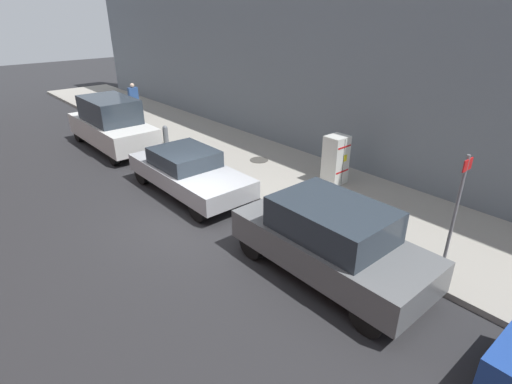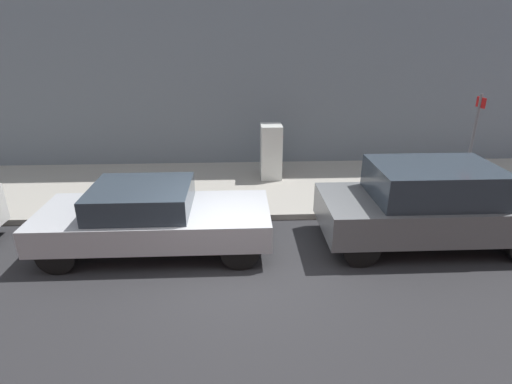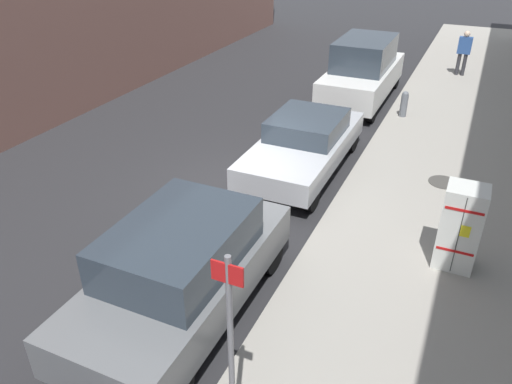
{
  "view_description": "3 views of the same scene",
  "coord_description": "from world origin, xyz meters",
  "px_view_note": "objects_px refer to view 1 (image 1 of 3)",
  "views": [
    {
      "loc": [
        5.13,
        8.6,
        5.51
      ],
      "look_at": [
        -0.35,
        2.25,
        1.58
      ],
      "focal_mm": 28.0,
      "sensor_mm": 36.0,
      "label": 1
    },
    {
      "loc": [
        6.56,
        0.07,
        4.28
      ],
      "look_at": [
        -0.2,
        0.38,
        1.54
      ],
      "focal_mm": 28.0,
      "sensor_mm": 36.0,
      "label": 2
    },
    {
      "loc": [
        -4.57,
        9.25,
        5.87
      ],
      "look_at": [
        -1.45,
        2.39,
        1.57
      ],
      "focal_mm": 35.0,
      "sensor_mm": 36.0,
      "label": 3
    }
  ],
  "objects_px": {
    "discarded_refrigerator": "(335,160)",
    "fire_hydrant": "(166,135)",
    "parked_van_white": "(112,124)",
    "parked_suv_gray": "(330,239)",
    "pedestrian_walking_far": "(134,97)",
    "parked_sedan_silver": "(188,171)",
    "street_sign_post": "(456,211)"
  },
  "relations": [
    {
      "from": "discarded_refrigerator",
      "to": "fire_hydrant",
      "type": "relative_size",
      "value": 1.98
    },
    {
      "from": "parked_van_white",
      "to": "parked_suv_gray",
      "type": "distance_m",
      "value": 11.68
    },
    {
      "from": "pedestrian_walking_far",
      "to": "parked_van_white",
      "type": "xyz_separation_m",
      "value": [
        2.93,
        4.12,
        -0.09
      ]
    },
    {
      "from": "parked_van_white",
      "to": "pedestrian_walking_far",
      "type": "bearing_deg",
      "value": -125.41
    },
    {
      "from": "pedestrian_walking_far",
      "to": "discarded_refrigerator",
      "type": "bearing_deg",
      "value": -14.85
    },
    {
      "from": "discarded_refrigerator",
      "to": "parked_sedan_silver",
      "type": "bearing_deg",
      "value": -35.29
    },
    {
      "from": "street_sign_post",
      "to": "fire_hydrant",
      "type": "height_order",
      "value": "street_sign_post"
    },
    {
      "from": "street_sign_post",
      "to": "fire_hydrant",
      "type": "xyz_separation_m",
      "value": [
        0.07,
        -12.04,
        -1.12
      ]
    },
    {
      "from": "fire_hydrant",
      "to": "parked_van_white",
      "type": "xyz_separation_m",
      "value": [
        1.7,
        -1.38,
        0.48
      ]
    },
    {
      "from": "discarded_refrigerator",
      "to": "pedestrian_walking_far",
      "type": "xyz_separation_m",
      "value": [
        0.97,
        -12.78,
        0.18
      ]
    },
    {
      "from": "street_sign_post",
      "to": "parked_suv_gray",
      "type": "xyz_separation_m",
      "value": [
        1.77,
        -1.74,
        -0.78
      ]
    },
    {
      "from": "parked_sedan_silver",
      "to": "parked_suv_gray",
      "type": "bearing_deg",
      "value": 90.0
    },
    {
      "from": "parked_sedan_silver",
      "to": "parked_van_white",
      "type": "bearing_deg",
      "value": -90.0
    },
    {
      "from": "street_sign_post",
      "to": "parked_suv_gray",
      "type": "bearing_deg",
      "value": -44.51
    },
    {
      "from": "pedestrian_walking_far",
      "to": "parked_sedan_silver",
      "type": "xyz_separation_m",
      "value": [
        2.93,
        10.03,
        -0.39
      ]
    },
    {
      "from": "parked_sedan_silver",
      "to": "fire_hydrant",
      "type": "bearing_deg",
      "value": -110.56
    },
    {
      "from": "fire_hydrant",
      "to": "parked_van_white",
      "type": "height_order",
      "value": "parked_van_white"
    },
    {
      "from": "street_sign_post",
      "to": "pedestrian_walking_far",
      "type": "xyz_separation_m",
      "value": [
        -1.15,
        -17.54,
        -0.55
      ]
    },
    {
      "from": "discarded_refrigerator",
      "to": "pedestrian_walking_far",
      "type": "distance_m",
      "value": 12.82
    },
    {
      "from": "parked_sedan_silver",
      "to": "pedestrian_walking_far",
      "type": "bearing_deg",
      "value": -106.27
    },
    {
      "from": "fire_hydrant",
      "to": "parked_sedan_silver",
      "type": "bearing_deg",
      "value": 69.44
    },
    {
      "from": "discarded_refrigerator",
      "to": "street_sign_post",
      "type": "xyz_separation_m",
      "value": [
        2.12,
        4.75,
        0.73
      ]
    },
    {
      "from": "pedestrian_walking_far",
      "to": "parked_suv_gray",
      "type": "bearing_deg",
      "value": -29.67
    },
    {
      "from": "parked_van_white",
      "to": "parked_sedan_silver",
      "type": "xyz_separation_m",
      "value": [
        -0.0,
        5.91,
        -0.3
      ]
    },
    {
      "from": "discarded_refrigerator",
      "to": "parked_suv_gray",
      "type": "height_order",
      "value": "parked_suv_gray"
    },
    {
      "from": "parked_suv_gray",
      "to": "fire_hydrant",
      "type": "bearing_deg",
      "value": -99.37
    },
    {
      "from": "street_sign_post",
      "to": "pedestrian_walking_far",
      "type": "relative_size",
      "value": 1.63
    },
    {
      "from": "fire_hydrant",
      "to": "pedestrian_walking_far",
      "type": "distance_m",
      "value": 5.66
    },
    {
      "from": "discarded_refrigerator",
      "to": "parked_suv_gray",
      "type": "distance_m",
      "value": 4.92
    },
    {
      "from": "discarded_refrigerator",
      "to": "pedestrian_walking_far",
      "type": "height_order",
      "value": "pedestrian_walking_far"
    },
    {
      "from": "street_sign_post",
      "to": "parked_suv_gray",
      "type": "distance_m",
      "value": 2.6
    },
    {
      "from": "pedestrian_walking_far",
      "to": "parked_suv_gray",
      "type": "height_order",
      "value": "pedestrian_walking_far"
    }
  ]
}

